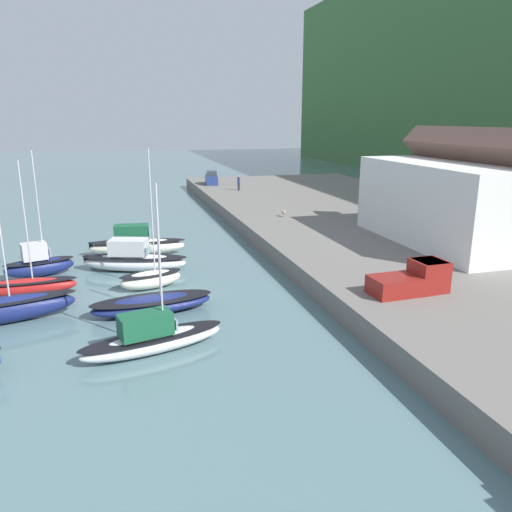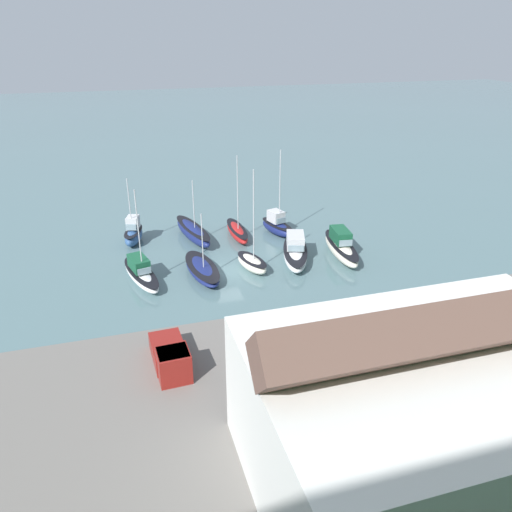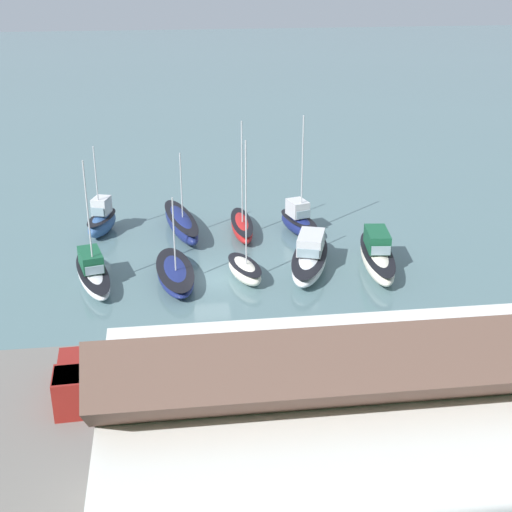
{
  "view_description": "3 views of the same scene",
  "coord_description": "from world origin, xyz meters",
  "px_view_note": "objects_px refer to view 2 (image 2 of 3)",
  "views": [
    {
      "loc": [
        31.99,
        -1.8,
        11.68
      ],
      "look_at": [
        -0.92,
        7.55,
        2.17
      ],
      "focal_mm": 35.0,
      "sensor_mm": 36.0,
      "label": 1
    },
    {
      "loc": [
        9.4,
        40.85,
        20.67
      ],
      "look_at": [
        -2.0,
        2.44,
        2.43
      ],
      "focal_mm": 35.0,
      "sensor_mm": 36.0,
      "label": 2
    },
    {
      "loc": [
        2.57,
        43.82,
        20.8
      ],
      "look_at": [
        -2.89,
        1.35,
        2.17
      ],
      "focal_mm": 50.0,
      "sensor_mm": 36.0,
      "label": 3
    }
  ],
  "objects_px": {
    "moored_boat_4": "(141,273)",
    "moored_boat_6": "(237,231)",
    "moored_boat_7": "(193,232)",
    "pickup_truck_0": "(171,357)",
    "moored_boat_2": "(252,263)",
    "moored_boat_1": "(295,251)",
    "moored_boat_8": "(134,233)",
    "moored_boat_5": "(277,225)",
    "moored_boat_0": "(341,247)",
    "dog_on_quay": "(505,306)",
    "moored_boat_3": "(202,269)"
  },
  "relations": [
    {
      "from": "moored_boat_2",
      "to": "moored_boat_6",
      "type": "height_order",
      "value": "moored_boat_2"
    },
    {
      "from": "moored_boat_7",
      "to": "pickup_truck_0",
      "type": "height_order",
      "value": "moored_boat_7"
    },
    {
      "from": "moored_boat_2",
      "to": "moored_boat_3",
      "type": "relative_size",
      "value": 1.26
    },
    {
      "from": "moored_boat_3",
      "to": "moored_boat_6",
      "type": "height_order",
      "value": "moored_boat_6"
    },
    {
      "from": "moored_boat_8",
      "to": "moored_boat_6",
      "type": "bearing_deg",
      "value": -170.53
    },
    {
      "from": "moored_boat_4",
      "to": "moored_boat_8",
      "type": "distance_m",
      "value": 9.09
    },
    {
      "from": "moored_boat_1",
      "to": "moored_boat_4",
      "type": "bearing_deg",
      "value": 19.26
    },
    {
      "from": "moored_boat_3",
      "to": "moored_boat_8",
      "type": "xyz_separation_m",
      "value": [
        5.46,
        -9.52,
        0.52
      ]
    },
    {
      "from": "moored_boat_8",
      "to": "pickup_truck_0",
      "type": "xyz_separation_m",
      "value": [
        -0.68,
        24.73,
        1.23
      ]
    },
    {
      "from": "moored_boat_0",
      "to": "pickup_truck_0",
      "type": "distance_m",
      "value": 24.42
    },
    {
      "from": "moored_boat_0",
      "to": "moored_boat_5",
      "type": "bearing_deg",
      "value": -53.98
    },
    {
      "from": "moored_boat_5",
      "to": "moored_boat_6",
      "type": "distance_m",
      "value": 4.48
    },
    {
      "from": "moored_boat_4",
      "to": "moored_boat_5",
      "type": "height_order",
      "value": "moored_boat_5"
    },
    {
      "from": "moored_boat_3",
      "to": "moored_boat_8",
      "type": "relative_size",
      "value": 1.08
    },
    {
      "from": "moored_boat_3",
      "to": "moored_boat_5",
      "type": "distance_m",
      "value": 12.52
    },
    {
      "from": "moored_boat_8",
      "to": "pickup_truck_0",
      "type": "height_order",
      "value": "moored_boat_8"
    },
    {
      "from": "moored_boat_4",
      "to": "pickup_truck_0",
      "type": "distance_m",
      "value": 15.74
    },
    {
      "from": "moored_boat_0",
      "to": "moored_boat_7",
      "type": "distance_m",
      "value": 15.83
    },
    {
      "from": "moored_boat_6",
      "to": "moored_boat_7",
      "type": "xyz_separation_m",
      "value": [
        4.71,
        -0.74,
        0.18
      ]
    },
    {
      "from": "moored_boat_1",
      "to": "moored_boat_8",
      "type": "relative_size",
      "value": 1.21
    },
    {
      "from": "moored_boat_0",
      "to": "moored_boat_4",
      "type": "relative_size",
      "value": 0.99
    },
    {
      "from": "moored_boat_7",
      "to": "moored_boat_2",
      "type": "bearing_deg",
      "value": 102.71
    },
    {
      "from": "moored_boat_8",
      "to": "pickup_truck_0",
      "type": "distance_m",
      "value": 24.77
    },
    {
      "from": "moored_boat_6",
      "to": "moored_boat_7",
      "type": "relative_size",
      "value": 1.03
    },
    {
      "from": "moored_boat_2",
      "to": "moored_boat_6",
      "type": "relative_size",
      "value": 1.07
    },
    {
      "from": "moored_boat_4",
      "to": "moored_boat_0",
      "type": "bearing_deg",
      "value": 165.45
    },
    {
      "from": "moored_boat_4",
      "to": "dog_on_quay",
      "type": "height_order",
      "value": "moored_boat_4"
    },
    {
      "from": "moored_boat_0",
      "to": "moored_boat_1",
      "type": "relative_size",
      "value": 0.99
    },
    {
      "from": "moored_boat_6",
      "to": "moored_boat_2",
      "type": "bearing_deg",
      "value": 85.15
    },
    {
      "from": "moored_boat_5",
      "to": "moored_boat_4",
      "type": "bearing_deg",
      "value": 8.83
    },
    {
      "from": "moored_boat_1",
      "to": "moored_boat_7",
      "type": "distance_m",
      "value": 11.84
    },
    {
      "from": "moored_boat_2",
      "to": "moored_boat_4",
      "type": "relative_size",
      "value": 1.12
    },
    {
      "from": "moored_boat_7",
      "to": "moored_boat_8",
      "type": "bearing_deg",
      "value": -18.28
    },
    {
      "from": "dog_on_quay",
      "to": "moored_boat_2",
      "type": "bearing_deg",
      "value": -135.67
    },
    {
      "from": "moored_boat_7",
      "to": "pickup_truck_0",
      "type": "xyz_separation_m",
      "value": [
        5.49,
        23.96,
        1.48
      ]
    },
    {
      "from": "moored_boat_5",
      "to": "moored_boat_8",
      "type": "xyz_separation_m",
      "value": [
        15.33,
        -1.82,
        0.12
      ]
    },
    {
      "from": "moored_boat_1",
      "to": "moored_boat_6",
      "type": "relative_size",
      "value": 0.95
    },
    {
      "from": "moored_boat_4",
      "to": "moored_boat_5",
      "type": "relative_size",
      "value": 0.92
    },
    {
      "from": "moored_boat_7",
      "to": "pickup_truck_0",
      "type": "relative_size",
      "value": 1.84
    },
    {
      "from": "moored_boat_3",
      "to": "pickup_truck_0",
      "type": "relative_size",
      "value": 1.6
    },
    {
      "from": "moored_boat_2",
      "to": "moored_boat_7",
      "type": "bearing_deg",
      "value": -80.76
    },
    {
      "from": "moored_boat_0",
      "to": "moored_boat_1",
      "type": "xyz_separation_m",
      "value": [
        4.68,
        -0.44,
        -0.07
      ]
    },
    {
      "from": "moored_boat_2",
      "to": "moored_boat_8",
      "type": "bearing_deg",
      "value": -58.59
    },
    {
      "from": "pickup_truck_0",
      "to": "moored_boat_7",
      "type": "bearing_deg",
      "value": -105.41
    },
    {
      "from": "moored_boat_1",
      "to": "moored_boat_7",
      "type": "height_order",
      "value": "moored_boat_7"
    },
    {
      "from": "moored_boat_4",
      "to": "moored_boat_3",
      "type": "bearing_deg",
      "value": 161.46
    },
    {
      "from": "moored_boat_3",
      "to": "pickup_truck_0",
      "type": "distance_m",
      "value": 16.05
    },
    {
      "from": "moored_boat_2",
      "to": "pickup_truck_0",
      "type": "relative_size",
      "value": 2.02
    },
    {
      "from": "moored_boat_4",
      "to": "moored_boat_6",
      "type": "distance_m",
      "value": 13.27
    },
    {
      "from": "moored_boat_0",
      "to": "moored_boat_4",
      "type": "bearing_deg",
      "value": 6.07
    }
  ]
}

